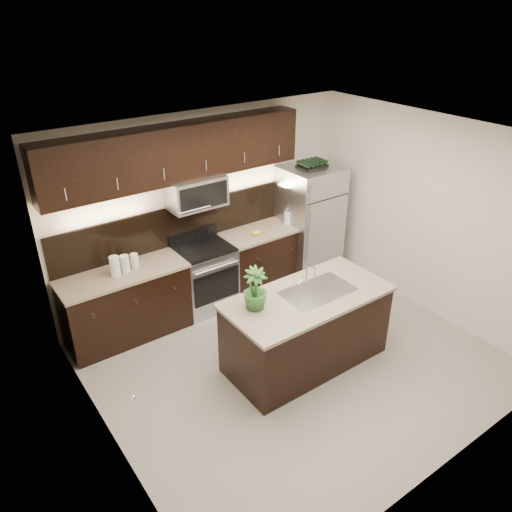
# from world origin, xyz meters

# --- Properties ---
(ground) EXTENTS (4.50, 4.50, 0.00)m
(ground) POSITION_xyz_m (0.00, 0.00, 0.00)
(ground) COLOR gray
(ground) RESTS_ON ground
(room_walls) EXTENTS (4.52, 4.02, 2.71)m
(room_walls) POSITION_xyz_m (-0.11, -0.04, 1.70)
(room_walls) COLOR beige
(room_walls) RESTS_ON ground
(counter_run) EXTENTS (3.51, 0.65, 0.94)m
(counter_run) POSITION_xyz_m (-0.46, 1.69, 0.47)
(counter_run) COLOR black
(counter_run) RESTS_ON ground
(upper_fixtures) EXTENTS (3.49, 0.40, 1.66)m
(upper_fixtures) POSITION_xyz_m (-0.43, 1.84, 2.14)
(upper_fixtures) COLOR black
(upper_fixtures) RESTS_ON counter_run
(island) EXTENTS (1.96, 0.96, 0.94)m
(island) POSITION_xyz_m (0.10, -0.06, 0.47)
(island) COLOR black
(island) RESTS_ON ground
(sink_faucet) EXTENTS (0.84, 0.50, 0.28)m
(sink_faucet) POSITION_xyz_m (0.25, -0.05, 0.96)
(sink_faucet) COLOR silver
(sink_faucet) RESTS_ON island
(refrigerator) EXTENTS (0.84, 0.76, 1.74)m
(refrigerator) POSITION_xyz_m (1.59, 1.63, 0.87)
(refrigerator) COLOR #B2B2B7
(refrigerator) RESTS_ON ground
(wine_rack) EXTENTS (0.43, 0.27, 0.10)m
(wine_rack) POSITION_xyz_m (1.59, 1.63, 1.79)
(wine_rack) COLOR black
(wine_rack) RESTS_ON refrigerator
(plant) EXTENTS (0.29, 0.29, 0.48)m
(plant) POSITION_xyz_m (-0.54, 0.09, 1.18)
(plant) COLOR #275220
(plant) RESTS_ON island
(canisters) EXTENTS (0.39, 0.18, 0.26)m
(canisters) POSITION_xyz_m (-1.40, 1.67, 1.06)
(canisters) COLOR silver
(canisters) RESTS_ON counter_run
(french_press) EXTENTS (0.11, 0.11, 0.31)m
(french_press) POSITION_xyz_m (1.17, 1.64, 1.06)
(french_press) COLOR silver
(french_press) RESTS_ON counter_run
(bananas) EXTENTS (0.17, 0.14, 0.05)m
(bananas) POSITION_xyz_m (0.54, 1.61, 0.96)
(bananas) COLOR yellow
(bananas) RESTS_ON counter_run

